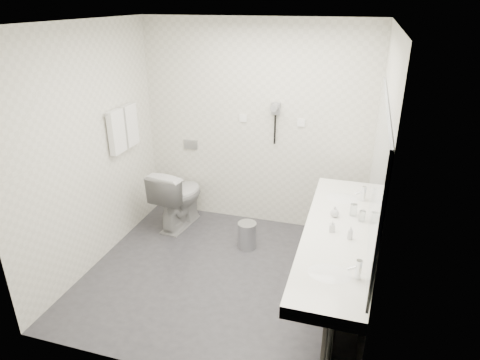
% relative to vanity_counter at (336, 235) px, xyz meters
% --- Properties ---
extents(floor, '(2.80, 2.80, 0.00)m').
position_rel_vanity_counter_xyz_m(floor, '(-1.12, 0.20, -0.80)').
color(floor, '#2F2E34').
rests_on(floor, ground).
extents(ceiling, '(2.80, 2.80, 0.00)m').
position_rel_vanity_counter_xyz_m(ceiling, '(-1.12, 0.20, 1.70)').
color(ceiling, white).
rests_on(ceiling, wall_back).
extents(wall_back, '(2.80, 0.00, 2.80)m').
position_rel_vanity_counter_xyz_m(wall_back, '(-1.12, 1.50, 0.45)').
color(wall_back, silver).
rests_on(wall_back, floor).
extents(wall_front, '(2.80, 0.00, 2.80)m').
position_rel_vanity_counter_xyz_m(wall_front, '(-1.12, -1.10, 0.45)').
color(wall_front, silver).
rests_on(wall_front, floor).
extents(wall_left, '(0.00, 2.60, 2.60)m').
position_rel_vanity_counter_xyz_m(wall_left, '(-2.52, 0.20, 0.45)').
color(wall_left, silver).
rests_on(wall_left, floor).
extents(wall_right, '(0.00, 2.60, 2.60)m').
position_rel_vanity_counter_xyz_m(wall_right, '(0.27, 0.20, 0.45)').
color(wall_right, silver).
rests_on(wall_right, floor).
extents(vanity_counter, '(0.55, 2.20, 0.10)m').
position_rel_vanity_counter_xyz_m(vanity_counter, '(0.00, 0.00, 0.00)').
color(vanity_counter, white).
rests_on(vanity_counter, floor).
extents(vanity_panel, '(0.03, 2.15, 0.75)m').
position_rel_vanity_counter_xyz_m(vanity_panel, '(0.02, 0.00, -0.42)').
color(vanity_panel, '#9B9692').
rests_on(vanity_panel, floor).
extents(vanity_post_far, '(0.06, 0.06, 0.75)m').
position_rel_vanity_counter_xyz_m(vanity_post_far, '(0.05, 1.04, -0.42)').
color(vanity_post_far, silver).
rests_on(vanity_post_far, floor).
extents(mirror, '(0.02, 2.20, 1.05)m').
position_rel_vanity_counter_xyz_m(mirror, '(0.26, 0.00, 0.65)').
color(mirror, '#B2BCC6').
rests_on(mirror, wall_right).
extents(basin_near, '(0.40, 0.31, 0.05)m').
position_rel_vanity_counter_xyz_m(basin_near, '(0.00, -0.65, 0.04)').
color(basin_near, white).
rests_on(basin_near, vanity_counter).
extents(basin_far, '(0.40, 0.31, 0.05)m').
position_rel_vanity_counter_xyz_m(basin_far, '(0.00, 0.65, 0.04)').
color(basin_far, white).
rests_on(basin_far, vanity_counter).
extents(faucet_near, '(0.04, 0.04, 0.15)m').
position_rel_vanity_counter_xyz_m(faucet_near, '(0.19, -0.65, 0.12)').
color(faucet_near, silver).
rests_on(faucet_near, vanity_counter).
extents(faucet_far, '(0.04, 0.04, 0.15)m').
position_rel_vanity_counter_xyz_m(faucet_far, '(0.19, 0.65, 0.12)').
color(faucet_far, silver).
rests_on(faucet_far, vanity_counter).
extents(soap_bottle_a, '(0.05, 0.05, 0.10)m').
position_rel_vanity_counter_xyz_m(soap_bottle_a, '(-0.04, -0.04, 0.10)').
color(soap_bottle_a, silver).
rests_on(soap_bottle_a, vanity_counter).
extents(soap_bottle_b, '(0.11, 0.11, 0.10)m').
position_rel_vanity_counter_xyz_m(soap_bottle_b, '(-0.04, 0.24, 0.10)').
color(soap_bottle_b, silver).
rests_on(soap_bottle_b, vanity_counter).
extents(soap_bottle_c, '(0.06, 0.06, 0.12)m').
position_rel_vanity_counter_xyz_m(soap_bottle_c, '(0.11, -0.12, 0.11)').
color(soap_bottle_c, silver).
rests_on(soap_bottle_c, vanity_counter).
extents(glass_left, '(0.06, 0.06, 0.10)m').
position_rel_vanity_counter_xyz_m(glass_left, '(0.20, 0.22, 0.10)').
color(glass_left, silver).
rests_on(glass_left, vanity_counter).
extents(glass_right, '(0.08, 0.08, 0.11)m').
position_rel_vanity_counter_xyz_m(glass_right, '(0.12, 0.31, 0.11)').
color(glass_right, silver).
rests_on(glass_right, vanity_counter).
extents(toilet, '(0.54, 0.82, 0.79)m').
position_rel_vanity_counter_xyz_m(toilet, '(-2.00, 1.08, -0.41)').
color(toilet, white).
rests_on(toilet, floor).
extents(flush_plate, '(0.18, 0.02, 0.12)m').
position_rel_vanity_counter_xyz_m(flush_plate, '(-1.98, 1.49, 0.15)').
color(flush_plate, '#B2B5BA').
rests_on(flush_plate, wall_back).
extents(pedal_bin, '(0.22, 0.22, 0.30)m').
position_rel_vanity_counter_xyz_m(pedal_bin, '(-1.03, 0.80, -0.65)').
color(pedal_bin, '#B2B5BA').
rests_on(pedal_bin, floor).
extents(bin_lid, '(0.22, 0.22, 0.02)m').
position_rel_vanity_counter_xyz_m(bin_lid, '(-1.03, 0.80, -0.49)').
color(bin_lid, '#B2B5BA').
rests_on(bin_lid, pedal_bin).
extents(towel_rail, '(0.02, 0.62, 0.02)m').
position_rel_vanity_counter_xyz_m(towel_rail, '(-2.47, 0.75, 0.75)').
color(towel_rail, silver).
rests_on(towel_rail, wall_left).
extents(towel_near, '(0.07, 0.24, 0.48)m').
position_rel_vanity_counter_xyz_m(towel_near, '(-2.46, 0.61, 0.53)').
color(towel_near, white).
rests_on(towel_near, towel_rail).
extents(towel_far, '(0.07, 0.24, 0.48)m').
position_rel_vanity_counter_xyz_m(towel_far, '(-2.46, 0.89, 0.53)').
color(towel_far, white).
rests_on(towel_far, towel_rail).
extents(dryer_cradle, '(0.10, 0.04, 0.14)m').
position_rel_vanity_counter_xyz_m(dryer_cradle, '(-0.88, 1.47, 0.70)').
color(dryer_cradle, gray).
rests_on(dryer_cradle, wall_back).
extents(dryer_barrel, '(0.08, 0.14, 0.08)m').
position_rel_vanity_counter_xyz_m(dryer_barrel, '(-0.88, 1.40, 0.73)').
color(dryer_barrel, gray).
rests_on(dryer_barrel, dryer_cradle).
extents(dryer_cord, '(0.02, 0.02, 0.35)m').
position_rel_vanity_counter_xyz_m(dryer_cord, '(-0.88, 1.46, 0.45)').
color(dryer_cord, black).
rests_on(dryer_cord, dryer_cradle).
extents(switch_plate_a, '(0.09, 0.02, 0.09)m').
position_rel_vanity_counter_xyz_m(switch_plate_a, '(-1.27, 1.49, 0.55)').
color(switch_plate_a, white).
rests_on(switch_plate_a, wall_back).
extents(switch_plate_b, '(0.09, 0.02, 0.09)m').
position_rel_vanity_counter_xyz_m(switch_plate_b, '(-0.57, 1.49, 0.55)').
color(switch_plate_b, white).
rests_on(switch_plate_b, wall_back).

